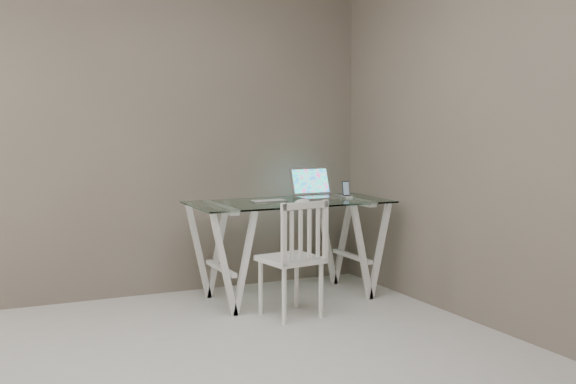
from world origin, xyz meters
TOP-DOWN VIEW (x-y plane):
  - room at (-0.06, 0.02)m, footprint 4.50×4.52m
  - desk at (1.14, 1.68)m, footprint 1.50×0.70m
  - chair at (0.95, 1.16)m, footprint 0.42×0.42m
  - laptop at (1.45, 1.84)m, footprint 0.34×0.31m
  - keyboard at (1.00, 1.74)m, footprint 0.27×0.11m
  - mouse at (1.16, 1.48)m, footprint 0.11×0.07m
  - phone_dock at (1.65, 1.70)m, footprint 0.07×0.07m

SIDE VIEW (x-z plane):
  - desk at x=1.14m, z-range 0.01..0.76m
  - chair at x=0.95m, z-range 0.04..0.86m
  - keyboard at x=1.00m, z-range 0.75..0.75m
  - mouse at x=1.16m, z-range 0.75..0.78m
  - phone_dock at x=1.65m, z-range 0.72..0.85m
  - laptop at x=1.45m, z-range 0.69..0.92m
  - room at x=-0.06m, z-range 0.36..3.07m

